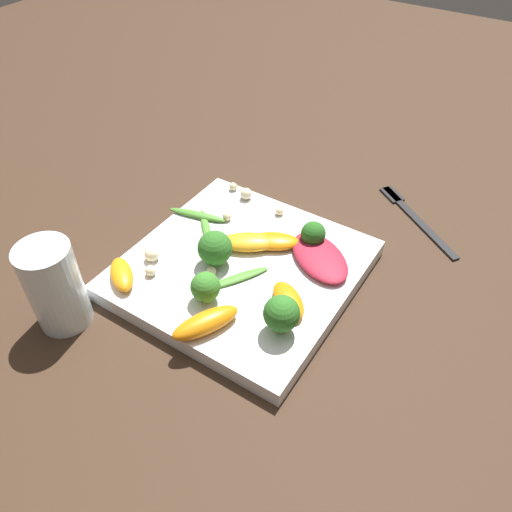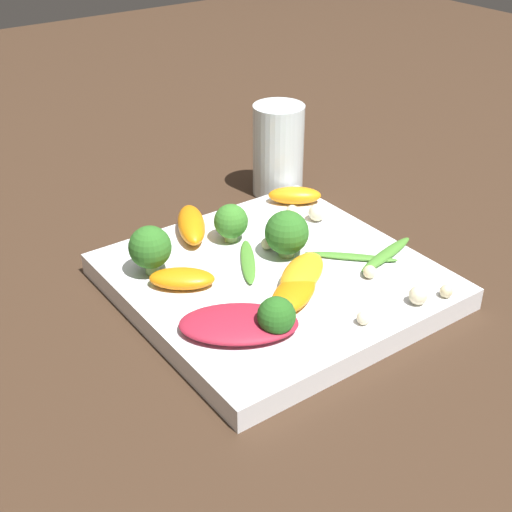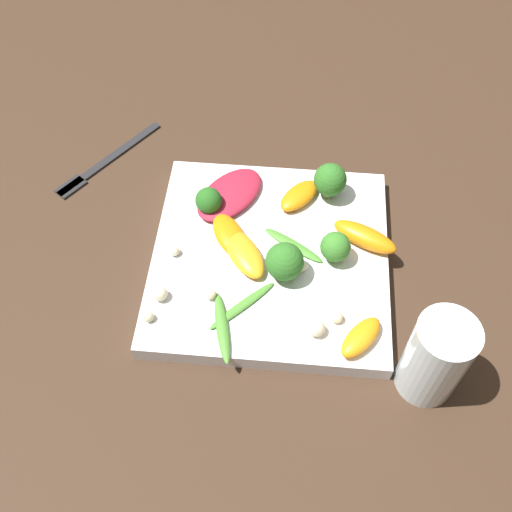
# 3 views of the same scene
# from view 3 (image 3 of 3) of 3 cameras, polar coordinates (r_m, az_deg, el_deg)

# --- Properties ---
(ground_plane) EXTENTS (2.40, 2.40, 0.00)m
(ground_plane) POSITION_cam_3_polar(r_m,az_deg,el_deg) (0.72, 1.34, -0.76)
(ground_plane) COLOR #382619
(plate) EXTENTS (0.27, 0.27, 0.02)m
(plate) POSITION_cam_3_polar(r_m,az_deg,el_deg) (0.71, 1.36, -0.26)
(plate) COLOR white
(plate) RESTS_ON ground_plane
(drinking_glass) EXTENTS (0.06, 0.06, 0.11)m
(drinking_glass) POSITION_cam_3_polar(r_m,az_deg,el_deg) (0.62, 16.73, -9.28)
(drinking_glass) COLOR silver
(drinking_glass) RESTS_ON ground_plane
(fork) EXTENTS (0.15, 0.12, 0.01)m
(fork) POSITION_cam_3_polar(r_m,az_deg,el_deg) (0.84, -14.73, 8.33)
(fork) COLOR #262628
(fork) RESTS_ON ground_plane
(radicchio_leaf_0) EXTENTS (0.12, 0.11, 0.01)m
(radicchio_leaf_0) POSITION_cam_3_polar(r_m,az_deg,el_deg) (0.75, -2.52, 5.88)
(radicchio_leaf_0) COLOR maroon
(radicchio_leaf_0) RESTS_ON plate
(orange_segment_0) EXTENTS (0.06, 0.06, 0.02)m
(orange_segment_0) POSITION_cam_3_polar(r_m,az_deg,el_deg) (0.64, 9.96, -7.64)
(orange_segment_0) COLOR orange
(orange_segment_0) RESTS_ON plate
(orange_segment_1) EXTENTS (0.06, 0.08, 0.02)m
(orange_segment_1) POSITION_cam_3_polar(r_m,az_deg,el_deg) (0.71, 10.32, 1.82)
(orange_segment_1) COLOR orange
(orange_segment_1) RESTS_ON plate
(orange_segment_2) EXTENTS (0.08, 0.07, 0.02)m
(orange_segment_2) POSITION_cam_3_polar(r_m,az_deg,el_deg) (0.69, -1.13, 0.23)
(orange_segment_2) COLOR orange
(orange_segment_2) RESTS_ON plate
(orange_segment_3) EXTENTS (0.07, 0.06, 0.02)m
(orange_segment_3) POSITION_cam_3_polar(r_m,az_deg,el_deg) (0.75, 4.12, 5.74)
(orange_segment_3) COLOR orange
(orange_segment_3) RESTS_ON plate
(orange_segment_4) EXTENTS (0.08, 0.06, 0.02)m
(orange_segment_4) POSITION_cam_3_polar(r_m,az_deg,el_deg) (0.71, -2.52, 1.98)
(orange_segment_4) COLOR orange
(orange_segment_4) RESTS_ON plate
(broccoli_floret_0) EXTENTS (0.04, 0.04, 0.05)m
(broccoli_floret_0) POSITION_cam_3_polar(r_m,az_deg,el_deg) (0.66, 2.73, -0.56)
(broccoli_floret_0) COLOR #84AD5B
(broccoli_floret_0) RESTS_ON plate
(broccoli_floret_1) EXTENTS (0.03, 0.03, 0.04)m
(broccoli_floret_1) POSITION_cam_3_polar(r_m,az_deg,el_deg) (0.73, -4.54, 5.26)
(broccoli_floret_1) COLOR #7A9E51
(broccoli_floret_1) RESTS_ON plate
(broccoli_floret_2) EXTENTS (0.04, 0.04, 0.04)m
(broccoli_floret_2) POSITION_cam_3_polar(r_m,az_deg,el_deg) (0.69, 7.57, 1.11)
(broccoli_floret_2) COLOR #84AD5B
(broccoli_floret_2) RESTS_ON plate
(broccoli_floret_3) EXTENTS (0.04, 0.04, 0.05)m
(broccoli_floret_3) POSITION_cam_3_polar(r_m,az_deg,el_deg) (0.74, 7.07, 7.19)
(broccoli_floret_3) COLOR #84AD5B
(broccoli_floret_3) RESTS_ON plate
(arugula_sprig_0) EXTENTS (0.05, 0.08, 0.01)m
(arugula_sprig_0) POSITION_cam_3_polar(r_m,az_deg,el_deg) (0.71, 3.57, 1.05)
(arugula_sprig_0) COLOR #47842D
(arugula_sprig_0) RESTS_ON plate
(arugula_sprig_1) EXTENTS (0.07, 0.07, 0.00)m
(arugula_sprig_1) POSITION_cam_3_polar(r_m,az_deg,el_deg) (0.66, -1.31, -4.74)
(arugula_sprig_1) COLOR #47842D
(arugula_sprig_1) RESTS_ON plate
(arugula_sprig_2) EXTENTS (0.09, 0.03, 0.01)m
(arugula_sprig_2) POSITION_cam_3_polar(r_m,az_deg,el_deg) (0.65, -3.24, -6.83)
(arugula_sprig_2) COLOR #47842D
(arugula_sprig_2) RESTS_ON plate
(macadamia_nut_0) EXTENTS (0.01, 0.01, 0.01)m
(macadamia_nut_0) POSITION_cam_3_polar(r_m,az_deg,el_deg) (0.66, -4.31, -3.66)
(macadamia_nut_0) COLOR beige
(macadamia_nut_0) RESTS_ON plate
(macadamia_nut_1) EXTENTS (0.01, 0.01, 0.01)m
(macadamia_nut_1) POSITION_cam_3_polar(r_m,az_deg,el_deg) (0.68, 4.44, -1.00)
(macadamia_nut_1) COLOR beige
(macadamia_nut_1) RESTS_ON plate
(macadamia_nut_2) EXTENTS (0.01, 0.01, 0.01)m
(macadamia_nut_2) POSITION_cam_3_polar(r_m,az_deg,el_deg) (0.66, -10.21, -5.71)
(macadamia_nut_2) COLOR beige
(macadamia_nut_2) RESTS_ON plate
(macadamia_nut_3) EXTENTS (0.02, 0.02, 0.02)m
(macadamia_nut_3) POSITION_cam_3_polar(r_m,az_deg,el_deg) (0.67, -9.14, -3.55)
(macadamia_nut_3) COLOR beige
(macadamia_nut_3) RESTS_ON plate
(macadamia_nut_4) EXTENTS (0.01, 0.01, 0.01)m
(macadamia_nut_4) POSITION_cam_3_polar(r_m,az_deg,el_deg) (0.70, -7.79, 0.47)
(macadamia_nut_4) COLOR beige
(macadamia_nut_4) RESTS_ON plate
(macadamia_nut_5) EXTENTS (0.02, 0.02, 0.02)m
(macadamia_nut_5) POSITION_cam_3_polar(r_m,az_deg,el_deg) (0.64, 5.77, -6.85)
(macadamia_nut_5) COLOR beige
(macadamia_nut_5) RESTS_ON plate
(macadamia_nut_6) EXTENTS (0.01, 0.01, 0.01)m
(macadamia_nut_6) POSITION_cam_3_polar(r_m,az_deg,el_deg) (0.65, 7.69, -5.79)
(macadamia_nut_6) COLOR beige
(macadamia_nut_6) RESTS_ON plate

